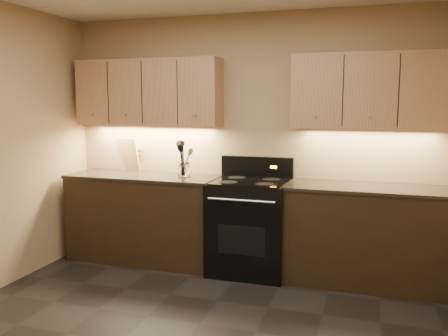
{
  "coord_description": "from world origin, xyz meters",
  "views": [
    {
      "loc": [
        1.22,
        -2.8,
        1.7
      ],
      "look_at": [
        -0.12,
        1.45,
        1.08
      ],
      "focal_mm": 38.0,
      "sensor_mm": 36.0,
      "label": 1
    }
  ],
  "objects": [
    {
      "name": "stove",
      "position": [
        0.08,
        1.68,
        0.48
      ],
      "size": [
        0.76,
        0.68,
        1.14
      ],
      "color": "black",
      "rests_on": "ground"
    },
    {
      "name": "steel_spatula",
      "position": [
        -0.63,
        1.75,
        1.13
      ],
      "size": [
        0.18,
        0.14,
        0.38
      ],
      "primitive_type": null,
      "rotation": [
        0.15,
        -0.21,
        -0.24
      ],
      "color": "silver",
      "rests_on": "utensil_crock"
    },
    {
      "name": "counter_left",
      "position": [
        -1.1,
        1.7,
        0.47
      ],
      "size": [
        1.62,
        0.62,
        0.93
      ],
      "color": "black",
      "rests_on": "ground"
    },
    {
      "name": "upper_cab_left",
      "position": [
        -1.1,
        1.85,
        1.8
      ],
      "size": [
        1.6,
        0.3,
        0.7
      ],
      "primitive_type": "cube",
      "color": "tan",
      "rests_on": "wall_back"
    },
    {
      "name": "outlet_plate",
      "position": [
        -1.3,
        1.99,
        1.12
      ],
      "size": [
        0.08,
        0.01,
        0.12
      ],
      "primitive_type": "cube",
      "color": "#B2B5BA",
      "rests_on": "wall_back"
    },
    {
      "name": "steel_skimmer",
      "position": [
        -0.63,
        1.73,
        1.12
      ],
      "size": [
        0.18,
        0.16,
        0.38
      ],
      "primitive_type": null,
      "rotation": [
        -0.18,
        -0.25,
        -0.01
      ],
      "color": "silver",
      "rests_on": "utensil_crock"
    },
    {
      "name": "upper_cab_right",
      "position": [
        1.18,
        1.85,
        1.8
      ],
      "size": [
        1.44,
        0.3,
        0.7
      ],
      "primitive_type": "cube",
      "color": "tan",
      "rests_on": "wall_back"
    },
    {
      "name": "black_turner",
      "position": [
        -0.65,
        1.72,
        1.13
      ],
      "size": [
        0.13,
        0.14,
        0.37
      ],
      "primitive_type": null,
      "rotation": [
        -0.13,
        -0.03,
        0.36
      ],
      "color": "black",
      "rests_on": "utensil_crock"
    },
    {
      "name": "wall_back",
      "position": [
        0.0,
        2.0,
        1.3
      ],
      "size": [
        4.0,
        0.04,
        2.6
      ],
      "primitive_type": "cube",
      "color": "tan",
      "rests_on": "ground"
    },
    {
      "name": "black_spoon",
      "position": [
        -0.66,
        1.74,
        1.12
      ],
      "size": [
        0.08,
        0.17,
        0.34
      ],
      "primitive_type": null,
      "rotation": [
        0.35,
        0.04,
        0.06
      ],
      "color": "black",
      "rests_on": "utensil_crock"
    },
    {
      "name": "cutting_board",
      "position": [
        -1.42,
        1.96,
        1.11
      ],
      "size": [
        0.31,
        0.17,
        0.37
      ],
      "primitive_type": "cube",
      "rotation": [
        0.18,
        0.0,
        -0.33
      ],
      "color": "#DEB577",
      "rests_on": "counter_left"
    },
    {
      "name": "wooden_spoon",
      "position": [
        -0.69,
        1.73,
        1.1
      ],
      "size": [
        0.18,
        0.06,
        0.3
      ],
      "primitive_type": null,
      "rotation": [
        0.04,
        0.42,
        0.06
      ],
      "color": "#DEB577",
      "rests_on": "utensil_crock"
    },
    {
      "name": "counter_right",
      "position": [
        1.18,
        1.7,
        0.47
      ],
      "size": [
        1.46,
        0.62,
        0.93
      ],
      "color": "black",
      "rests_on": "ground"
    },
    {
      "name": "utensil_crock",
      "position": [
        -0.65,
        1.73,
        1.0
      ],
      "size": [
        0.16,
        0.16,
        0.15
      ],
      "color": "white",
      "rests_on": "counter_left"
    }
  ]
}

